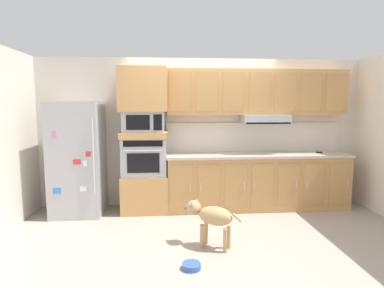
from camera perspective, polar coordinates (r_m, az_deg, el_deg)
The scene contains 16 objects.
ground_plane at distance 4.68m, azimuth 3.15°, elevation -14.50°, with size 9.60×9.60×0.00m, color #9E9389.
back_kitchen_wall at distance 5.48m, azimuth 1.73°, elevation 2.13°, with size 6.20×0.12×2.50m, color beige.
side_panel_left at distance 4.88m, azimuth -31.42°, elevation 0.49°, with size 0.12×7.10×2.50m, color beige.
refrigerator at distance 5.26m, azimuth -19.99°, elevation -2.56°, with size 0.76×0.73×1.76m.
oven_base_cabinet at distance 5.28m, azimuth -8.44°, elevation -8.64°, with size 0.74×0.62×0.60m, color tan.
built_in_oven at distance 5.14m, azimuth -8.56°, elevation -2.19°, with size 0.70×0.62×0.60m.
appliance_mid_shelf at distance 5.10m, azimuth -8.63°, elevation 1.69°, with size 0.74×0.62×0.10m, color tan.
microwave at distance 5.09m, azimuth -8.68°, elevation 4.04°, with size 0.64×0.54×0.32m.
appliance_upper_cabinet at distance 5.09m, azimuth -8.78°, elevation 9.68°, with size 0.74×0.62×0.68m, color tan.
lower_cabinet_run at distance 5.43m, azimuth 11.68°, elevation -6.73°, with size 2.98×0.63×0.88m.
countertop_slab at distance 5.34m, azimuth 11.79°, elevation -1.93°, with size 3.02×0.64×0.04m, color #BCB2A3.
backsplash_panel at distance 5.58m, azimuth 11.04°, elevation 1.27°, with size 3.02×0.02×0.50m, color silver.
upper_cabinet_with_hood at distance 5.40m, azimuth 11.77°, elevation 8.84°, with size 2.98×0.48×0.88m.
screwdriver at distance 5.69m, azimuth 22.01°, elevation -1.40°, with size 0.15×0.16×0.03m.
dog at distance 3.90m, azimuth 3.42°, elevation -12.87°, with size 0.68×0.46×0.57m.
dog_food_bowl at distance 3.56m, azimuth -0.09°, elevation -21.19°, with size 0.20×0.20×0.06m.
Camera 1 is at (-0.58, -4.32, 1.72)m, focal length 29.47 mm.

